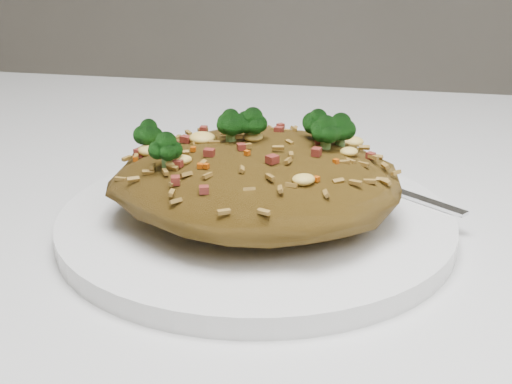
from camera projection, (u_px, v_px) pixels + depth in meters
dining_table at (216, 316)px, 0.56m from camera, size 1.20×0.80×0.75m
plate at (256, 222)px, 0.49m from camera, size 0.27×0.27×0.01m
fried_rice at (256, 169)px, 0.48m from camera, size 0.19×0.18×0.07m
fork at (380, 185)px, 0.53m from camera, size 0.14×0.11×0.00m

